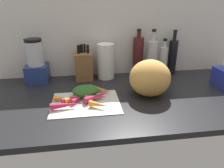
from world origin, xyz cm
name	(u,v)px	position (x,y,z in cm)	size (l,w,h in cm)	color
ground_plane	(129,97)	(0.00, 0.00, -1.50)	(170.00, 80.00, 3.00)	black
wall_back	(119,32)	(0.00, 38.50, 30.00)	(170.00, 3.00, 60.00)	silver
cutting_board	(86,103)	(-25.51, -7.56, 0.40)	(36.15, 28.49, 0.80)	beige
carrot_0	(99,105)	(-19.07, -14.45, 2.41)	(3.21, 3.21, 10.20)	orange
carrot_1	(66,105)	(-35.23, -12.74, 2.52)	(3.44, 3.44, 15.94)	#B2264C
carrot_2	(77,97)	(-30.15, -4.47, 2.35)	(3.11, 3.11, 17.32)	#B2264C
carrot_3	(67,99)	(-35.45, -5.26, 2.13)	(2.66, 2.66, 14.67)	orange
carrot_4	(96,97)	(-20.02, -5.60, 2.49)	(3.37, 3.37, 11.45)	#B2264C
carrot_5	(78,98)	(-29.31, -5.45, 2.20)	(2.81, 2.81, 10.61)	#B2264C
carrot_6	(98,92)	(-18.46, 1.39, 1.93)	(2.25, 2.25, 16.03)	#B2264C
carrot_7	(101,89)	(-16.28, 5.00, 2.15)	(2.70, 2.70, 15.96)	orange
carrot_8	(98,96)	(-18.94, -4.73, 2.59)	(3.59, 3.59, 17.21)	#B2264C
carrot_9	(76,97)	(-30.55, -3.48, 2.33)	(3.06, 3.06, 15.23)	orange
carrot_10	(73,96)	(-32.18, -1.75, 1.88)	(2.16, 2.16, 13.92)	red
carrot_greens_pile	(85,91)	(-25.40, -0.37, 3.91)	(14.70, 11.31, 6.22)	#2D6023
winter_squash	(150,78)	(11.18, -2.01, 10.48)	(23.41, 21.67, 20.96)	gold
knife_block	(84,66)	(-25.44, 29.51, 9.56)	(11.47, 13.57, 23.99)	brown
blender_appliance	(36,64)	(-56.49, 28.70, 12.36)	(14.00, 14.00, 28.76)	navy
paper_towel_roll	(106,61)	(-10.53, 29.50, 12.05)	(11.64, 11.64, 24.10)	white
bottle_0	(138,56)	(12.96, 32.25, 14.11)	(7.52, 7.52, 33.00)	#471919
bottle_1	(152,58)	(22.05, 27.94, 13.29)	(6.99, 6.99, 33.26)	silver
bottle_2	(163,61)	(30.17, 27.44, 11.22)	(5.59, 5.59, 26.92)	silver
bottle_3	(172,56)	(38.81, 31.86, 13.03)	(6.23, 6.23, 31.90)	black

